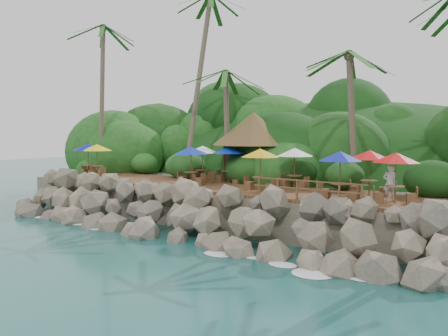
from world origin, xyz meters
The scene contains 12 objects.
ground centered at (0.00, 0.00, 0.00)m, with size 140.00×140.00×0.00m, color #19514F.
land_base centered at (0.00, 16.00, 1.05)m, with size 32.00×25.20×2.10m, color gray.
jungle_hill centered at (0.00, 23.50, 0.00)m, with size 44.80×28.00×15.40m, color #143811.
seawall centered at (0.00, 2.00, 1.15)m, with size 29.00×4.00×2.30m, color gray, non-canonical shape.
terrace centered at (0.00, 6.00, 2.20)m, with size 26.00×5.00×0.20m, color brown.
jungle_foliage centered at (0.00, 15.00, 0.00)m, with size 44.00×16.00×12.00m, color #143811, non-canonical shape.
foam_line centered at (0.00, 0.30, 0.03)m, with size 25.20×0.80×0.06m.
palms centered at (2.01, 8.74, 12.35)m, with size 32.75×7.08×14.46m.
palapa centered at (-0.31, 9.72, 5.79)m, with size 5.57×5.57×4.60m.
dining_clusters centered at (0.63, 5.98, 4.27)m, with size 24.49×4.89×2.38m.
railing centered at (6.79, 3.65, 2.91)m, with size 6.10×0.10×1.00m.
waiter centered at (10.10, 5.79, 3.18)m, with size 0.64×0.42×1.76m, color white.
Camera 1 is at (17.36, -17.23, 5.74)m, focal length 38.37 mm.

